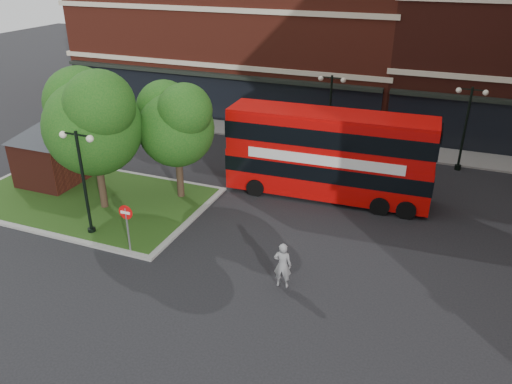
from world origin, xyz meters
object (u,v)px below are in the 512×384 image
at_px(bus, 329,150).
at_px(car_silver, 301,130).
at_px(car_white, 348,137).
at_px(woman, 283,265).

xyz_separation_m(bus, car_silver, (-3.80, 7.88, -1.89)).
height_order(car_silver, car_white, car_silver).
relative_size(bus, car_silver, 2.41).
bearing_deg(car_silver, woman, -173.43).
relative_size(car_silver, car_white, 1.09).
height_order(bus, car_white, bus).
xyz_separation_m(bus, car_white, (-0.54, 7.88, -1.97)).
distance_m(bus, woman, 8.62).
height_order(woman, car_white, woman).
bearing_deg(car_silver, car_white, -97.93).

